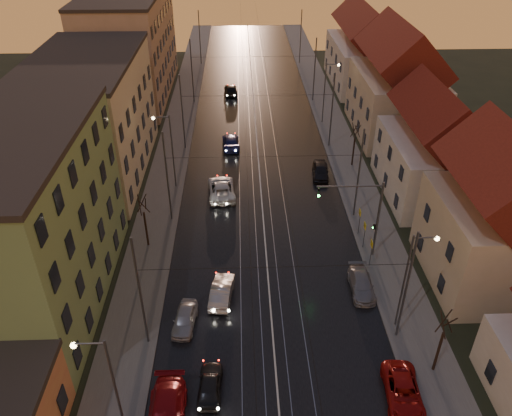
{
  "coord_description": "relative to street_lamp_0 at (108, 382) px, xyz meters",
  "views": [
    {
      "loc": [
        -2.0,
        -14.94,
        26.55
      ],
      "look_at": [
        -0.74,
        22.2,
        2.31
      ],
      "focal_mm": 35.0,
      "sensor_mm": 36.0,
      "label": 1
    }
  ],
  "objects": [
    {
      "name": "street_lamp_3",
      "position": [
        18.21,
        44.0,
        0.0
      ],
      "size": [
        1.75,
        0.32,
        8.0
      ],
      "color": "#595B60",
      "rests_on": "ground"
    },
    {
      "name": "catenary_pole_l_2",
      "position": [
        0.5,
        22.0,
        -0.39
      ],
      "size": [
        0.16,
        0.16,
        9.0
      ],
      "primitive_type": "cylinder",
      "color": "#595B60",
      "rests_on": "ground"
    },
    {
      "name": "parked_right_1",
      "position": [
        16.22,
        11.74,
        -4.27
      ],
      "size": [
        1.83,
        4.29,
        1.23
      ],
      "primitive_type": "imported",
      "rotation": [
        0.0,
        0.0,
        -0.02
      ],
      "color": "gray",
      "rests_on": "ground"
    },
    {
      "name": "catenary_pole_l_1",
      "position": [
        0.5,
        7.0,
        -0.39
      ],
      "size": [
        0.16,
        0.16,
        9.0
      ],
      "primitive_type": "cylinder",
      "color": "#595B60",
      "rests_on": "ground"
    },
    {
      "name": "apartment_left_3",
      "position": [
        -8.4,
        56.0,
        2.11
      ],
      "size": [
        10.0,
        24.0,
        14.0
      ],
      "primitive_type": "cube",
      "color": "tan",
      "rests_on": "ground"
    },
    {
      "name": "house_right_2",
      "position": [
        26.1,
        26.0,
        -0.24
      ],
      "size": [
        9.18,
        12.24,
        9.2
      ],
      "color": "beige",
      "rests_on": "ground"
    },
    {
      "name": "parked_right_2",
      "position": [
        15.62,
        29.74,
        -4.18
      ],
      "size": [
        2.08,
        4.3,
        1.42
      ],
      "primitive_type": "imported",
      "rotation": [
        0.0,
        0.0,
        -0.1
      ],
      "color": "black",
      "rests_on": "ground"
    },
    {
      "name": "street_lamp_1",
      "position": [
        18.21,
        8.0,
        0.0
      ],
      "size": [
        1.75,
        0.32,
        8.0
      ],
      "color": "#595B60",
      "rests_on": "ground"
    },
    {
      "name": "parked_left_2",
      "position": [
        2.49,
        0.74,
        -4.11
      ],
      "size": [
        2.18,
        5.36,
        1.56
      ],
      "primitive_type": "imported",
      "rotation": [
        0.0,
        0.0,
        -0.0
      ],
      "color": "maroon",
      "rests_on": "ground"
    },
    {
      "name": "parked_left_3",
      "position": [
        2.9,
        8.56,
        -4.26
      ],
      "size": [
        1.88,
        3.81,
        1.25
      ],
      "primitive_type": "imported",
      "rotation": [
        0.0,
        0.0,
        -0.11
      ],
      "color": "#A9A9AE",
      "rests_on": "ground"
    },
    {
      "name": "traffic_light_mast",
      "position": [
        17.1,
        16.0,
        -0.29
      ],
      "size": [
        5.3,
        0.32,
        7.2
      ],
      "color": "#595B60",
      "rests_on": "ground"
    },
    {
      "name": "sidewalk_left",
      "position": [
        -0.9,
        38.0,
        -4.81
      ],
      "size": [
        4.0,
        120.0,
        0.15
      ],
      "primitive_type": "cube",
      "color": "#4C4C4C",
      "rests_on": "ground"
    },
    {
      "name": "catenary_pole_l_3",
      "position": [
        0.5,
        37.0,
        -0.39
      ],
      "size": [
        0.16,
        0.16,
        9.0
      ],
      "primitive_type": "cylinder",
      "color": "#595B60",
      "rests_on": "ground"
    },
    {
      "name": "catenary_pole_r_3",
      "position": [
        17.7,
        37.0,
        -0.39
      ],
      "size": [
        0.16,
        0.16,
        9.0
      ],
      "primitive_type": "cylinder",
      "color": "#595B60",
      "rests_on": "ground"
    },
    {
      "name": "sidewalk_right",
      "position": [
        19.1,
        38.0,
        -4.81
      ],
      "size": [
        4.0,
        120.0,
        0.15
      ],
      "primitive_type": "cube",
      "color": "#4C4C4C",
      "rests_on": "ground"
    },
    {
      "name": "street_lamp_0",
      "position": [
        0.0,
        0.0,
        0.0
      ],
      "size": [
        1.75,
        0.32,
        8.0
      ],
      "color": "#595B60",
      "rests_on": "ground"
    },
    {
      "name": "catenary_pole_r_5",
      "position": [
        17.7,
        70.0,
        -0.39
      ],
      "size": [
        0.16,
        0.16,
        9.0
      ],
      "primitive_type": "cylinder",
      "color": "#595B60",
      "rests_on": "ground"
    },
    {
      "name": "house_right_4",
      "position": [
        26.1,
        59.0,
        0.16
      ],
      "size": [
        9.18,
        16.32,
        10.0
      ],
      "color": "beige",
      "rests_on": "ground"
    },
    {
      "name": "house_right_3",
      "position": [
        26.1,
        41.0,
        0.92
      ],
      "size": [
        9.18,
        14.28,
        11.5
      ],
      "color": "#C1B395",
      "rests_on": "ground"
    },
    {
      "name": "tram_rail_0",
      "position": [
        6.9,
        38.0,
        -4.83
      ],
      "size": [
        0.06,
        120.0,
        0.03
      ],
      "primitive_type": "cube",
      "color": "gray",
      "rests_on": "road"
    },
    {
      "name": "road",
      "position": [
        9.1,
        38.0,
        -4.87
      ],
      "size": [
        16.0,
        120.0,
        0.04
      ],
      "primitive_type": "cube",
      "color": "black",
      "rests_on": "ground"
    },
    {
      "name": "bare_tree_2",
      "position": [
        19.51,
        32.0,
        -2.4
      ],
      "size": [
        1.09,
        1.09,
        5.11
      ],
      "color": "black",
      "rests_on": "ground"
    },
    {
      "name": "tram_rail_2",
      "position": [
        9.87,
        38.0,
        -4.83
      ],
      "size": [
        0.06,
        120.0,
        0.03
      ],
      "primitive_type": "cube",
      "color": "gray",
      "rests_on": "road"
    },
    {
      "name": "catenary_pole_r_1",
      "position": [
        17.7,
        7.0,
        -0.39
      ],
      "size": [
        0.16,
        0.16,
        9.0
      ],
      "primitive_type": "cylinder",
      "color": "#595B60",
      "rests_on": "ground"
    },
    {
      "name": "driving_car_2",
      "position": [
        5.09,
        26.26,
        -4.12
      ],
      "size": [
        3.01,
        5.71,
        1.53
      ],
      "primitive_type": "imported",
      "rotation": [
        0.0,
        0.0,
        3.23
      ],
      "color": "silver",
      "rests_on": "ground"
    },
    {
      "name": "catenary_pole_l_5",
      "position": [
        0.5,
        70.0,
        -0.39
      ],
      "size": [
        0.16,
        0.16,
        9.0
      ],
      "primitive_type": "cylinder",
      "color": "#595B60",
      "rests_on": "ground"
    },
    {
      "name": "house_right_1",
      "position": [
        26.1,
        13.0,
        0.56
      ],
      "size": [
        8.67,
        10.2,
        10.8
      ],
      "color": "#C1B395",
      "rests_on": "ground"
    },
    {
      "name": "catenary_pole_r_4",
      "position": [
        17.7,
        52.0,
        -0.39
      ],
      "size": [
        0.16,
        0.16,
        9.0
      ],
      "primitive_type": "cylinder",
      "color": "#595B60",
      "rests_on": "ground"
    },
    {
      "name": "apartment_left_2",
      "position": [
        -8.4,
        32.0,
        1.11
      ],
      "size": [
        10.0,
        20.0,
        12.0
      ],
      "primitive_type": "cube",
      "color": "beige",
      "rests_on": "ground"
    },
    {
      "name": "tram_rail_1",
      "position": [
        8.33,
        38.0,
        -4.83
      ],
      "size": [
        0.06,
        120.0,
        0.03
      ],
      "primitive_type": "cube",
      "color": "gray",
      "rests_on": "road"
    },
    {
      "name": "bare_tree_0",
      "position": [
        -1.09,
        18.0,
        -2.4
      ],
      "size": [
        1.09,
        1.09,
        5.11
      ],
      "color": "black",
      "rests_on": "ground"
    },
    {
      "name": "driving_car_0",
      "position": [
        4.93,
        2.94,
        -4.27
      ],
      "size": [
        1.61,
        3.66,
        1.23
      ],
      "primitive_type": "imported",
      "rotation": [
        0.0,
        0.0,
        3.1
      ],
      "color": "black",
      "rests_on": "ground"
    },
    {
      "name": "bare_tree_1",
      "position": [
        19.31,
        4.0,
        -2.4
      ],
      "size": [
        1.09,
        1.09,
        5.11
      ],
      "color": "black",
      "rests_on": "ground"
    },
    {
      "name": "tram_rail_3",
      "position": [
        11.3,
        38.0,
        -4.83
      ],
      "size": [
        0.06,
        120.0,
        0.03
      ],
      "primitive_type": "cube",
      "color": "gray",
      "rests_on": "road"
    },
    {
      "name": "catenary_pole_l_4",
      "position": [
        0.5,
        52.0,
        -0.39
      ],
      "size": [
        0.16,
        0.16,
        9.0
      ],
      "primitive_type": "cylinder",
      "color": "#595B60",
      "rests_on": "ground"
    },
    {
      "name": "driving_car_3",
      "position": [
        5.96,
        37.2,
        -4.19
      ],
      "size": [
        2.22,
        4.89,
        1.39
      ],
      "primitive_type": "imported",
      "rotation": [
        0.0,
        0.0,
        3.2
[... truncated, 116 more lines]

